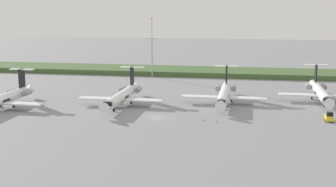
{
  "coord_description": "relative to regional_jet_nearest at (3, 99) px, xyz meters",
  "views": [
    {
      "loc": [
        21.26,
        -102.38,
        25.66
      ],
      "look_at": [
        0.0,
        14.91,
        3.0
      ],
      "focal_mm": 48.35,
      "sensor_mm": 36.0,
      "label": 1
    }
  ],
  "objects": [
    {
      "name": "safety_cone_mid_marker",
      "position": [
        55.48,
        -4.5,
        -2.26
      ],
      "size": [
        0.44,
        0.44,
        0.55
      ],
      "primitive_type": "cone",
      "color": "orange",
      "rests_on": "ground"
    },
    {
      "name": "regional_jet_fourth",
      "position": [
        82.08,
        24.8,
        0.0
      ],
      "size": [
        22.81,
        31.0,
        9.0
      ],
      "color": "white",
      "rests_on": "ground"
    },
    {
      "name": "ground_plane",
      "position": [
        41.09,
        27.56,
        -2.54
      ],
      "size": [
        500.0,
        500.0,
        0.0
      ],
      "primitive_type": "plane",
      "color": "gray"
    },
    {
      "name": "antenna_mast",
      "position": [
        26.28,
        60.63,
        6.64
      ],
      "size": [
        4.4,
        0.5,
        22.05
      ],
      "color": "#B2B2B7",
      "rests_on": "ground"
    },
    {
      "name": "grass_berm",
      "position": [
        41.09,
        70.8,
        -1.6
      ],
      "size": [
        320.0,
        20.0,
        1.88
      ],
      "primitive_type": "cube",
      "color": "#426033",
      "rests_on": "ground"
    },
    {
      "name": "regional_jet_second",
      "position": [
        29.14,
        9.88,
        0.0
      ],
      "size": [
        22.81,
        31.0,
        9.0
      ],
      "color": "white",
      "rests_on": "ground"
    },
    {
      "name": "regional_jet_third",
      "position": [
        55.85,
        17.21,
        0.0
      ],
      "size": [
        22.81,
        31.0,
        9.0
      ],
      "color": "white",
      "rests_on": "ground"
    },
    {
      "name": "safety_cone_front_marker",
      "position": [
        52.37,
        -3.8,
        -2.26
      ],
      "size": [
        0.44,
        0.44,
        0.55
      ],
      "primitive_type": "cone",
      "color": "orange",
      "rests_on": "ground"
    },
    {
      "name": "baggage_tug",
      "position": [
        80.78,
        0.89,
        -1.53
      ],
      "size": [
        1.72,
        3.2,
        2.3
      ],
      "color": "yellow",
      "rests_on": "ground"
    },
    {
      "name": "regional_jet_nearest",
      "position": [
        0.0,
        0.0,
        0.0
      ],
      "size": [
        22.81,
        31.0,
        9.0
      ],
      "color": "white",
      "rests_on": "ground"
    }
  ]
}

